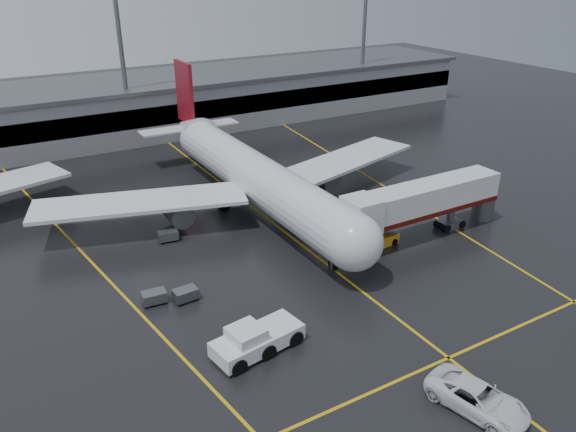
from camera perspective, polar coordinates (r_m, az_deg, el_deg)
ground at (r=58.45m, az=0.71°, el=-2.44°), size 220.00×220.00×0.00m
apron_line_centre at (r=58.45m, az=0.71°, el=-2.43°), size 0.25×90.00×0.02m
apron_line_stop at (r=44.05m, az=16.02°, el=-13.70°), size 60.00×0.25×0.02m
apron_line_left at (r=61.11m, az=-20.72°, el=-2.89°), size 9.99×69.35×0.02m
apron_line_right at (r=75.48m, az=8.57°, el=3.75°), size 7.57×69.64×0.02m
terminal at (r=98.85m, az=-13.98°, el=10.94°), size 122.00×19.00×8.60m
light_mast_mid at (r=90.08m, az=-16.62°, el=15.97°), size 3.00×1.20×25.45m
light_mast_right at (r=110.02m, az=7.74°, el=18.16°), size 3.00×1.20×25.45m
main_airliner at (r=64.56m, az=-3.71°, el=4.30°), size 48.80×45.60×14.10m
jet_bridge at (r=59.18m, az=13.68°, el=1.37°), size 19.90×3.40×6.05m
pushback_tractor at (r=42.54m, az=-3.34°, el=-12.50°), size 7.32×3.93×2.49m
belt_loader at (r=57.92m, az=9.41°, el=-2.43°), size 3.78×1.92×2.35m
service_van_a at (r=39.88m, az=18.71°, el=-17.13°), size 4.60×7.22×1.86m
baggage_cart_a at (r=49.07m, az=-10.38°, el=-7.82°), size 2.07×1.42×1.12m
baggage_cart_b at (r=49.25m, az=-13.46°, el=-8.00°), size 2.10×1.46×1.12m
baggage_cart_c at (r=59.32m, az=-12.10°, el=-1.93°), size 2.14×1.52×1.12m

